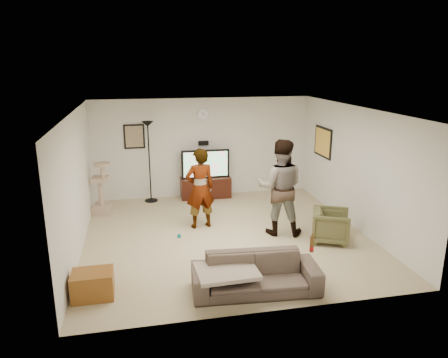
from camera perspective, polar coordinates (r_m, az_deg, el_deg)
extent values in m
cube|color=#C8B189|center=(8.57, 0.23, -7.64)|extent=(5.50, 5.50, 0.02)
cube|color=white|center=(7.92, 0.25, 9.35)|extent=(5.50, 5.50, 0.02)
cube|color=white|center=(10.79, -2.83, 4.24)|extent=(5.50, 0.04, 2.50)
cube|color=white|center=(5.63, 6.14, -6.63)|extent=(5.50, 0.04, 2.50)
cube|color=white|center=(8.06, -19.25, -0.55)|extent=(0.04, 5.50, 2.50)
cube|color=white|center=(9.12, 17.39, 1.42)|extent=(0.04, 5.50, 2.50)
cylinder|color=white|center=(10.63, -2.86, 8.71)|extent=(0.26, 0.04, 0.26)
cube|color=black|center=(10.71, -2.79, 4.87)|extent=(0.25, 0.10, 0.10)
cube|color=gray|center=(10.58, -12.01, 5.62)|extent=(0.42, 0.03, 0.52)
cube|color=#FFB544|center=(10.45, 13.20, 4.87)|extent=(0.03, 0.78, 0.62)
cube|color=black|center=(10.80, -2.48, -1.15)|extent=(1.26, 0.45, 0.52)
cube|color=#B4B4BB|center=(10.48, -2.75, -2.99)|extent=(0.40, 0.30, 0.07)
cube|color=black|center=(10.64, -2.52, 2.05)|extent=(1.21, 0.08, 0.72)
cube|color=#1DE779|center=(10.59, -2.48, 2.00)|extent=(1.11, 0.01, 0.63)
cylinder|color=black|center=(10.47, -10.03, 2.24)|extent=(0.32, 0.32, 1.99)
cube|color=tan|center=(9.95, -16.33, -1.21)|extent=(0.46, 0.46, 1.20)
imported|color=#B6B6B6|center=(8.72, -3.25, -1.27)|extent=(0.68, 0.50, 1.69)
imported|color=#2F649B|center=(8.43, 7.56, -1.12)|extent=(1.12, 0.99, 1.93)
imported|color=brown|center=(6.54, 4.29, -12.65)|extent=(1.97, 0.90, 0.56)
cube|color=#C0AE98|center=(6.40, 0.35, -12.30)|extent=(0.92, 0.73, 0.06)
cylinder|color=#563613|center=(6.65, 11.76, -8.60)|extent=(0.06, 0.06, 0.25)
imported|color=brown|center=(8.44, 14.21, -6.13)|extent=(0.90, 0.89, 0.63)
cube|color=brown|center=(6.70, -17.28, -13.43)|extent=(0.60, 0.45, 0.40)
sphere|color=#017383|center=(8.49, -6.06, -7.61)|extent=(0.08, 0.08, 0.08)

